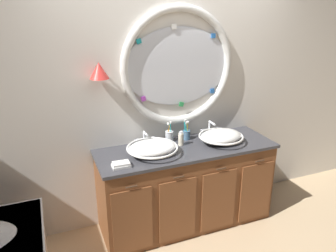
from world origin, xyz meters
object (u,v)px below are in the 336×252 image
sink_basin_left (152,148)px  soap_dispenser (181,139)px  folded_hand_towel (121,165)px  toothbrush_holder_right (187,134)px  toothbrush_holder_left (169,136)px  sink_basin_right (221,136)px

sink_basin_left → soap_dispenser: 0.34m
sink_basin_left → folded_hand_towel: 0.36m
toothbrush_holder_right → toothbrush_holder_left: bearing=174.6°
sink_basin_left → folded_hand_towel: bearing=-157.2°
soap_dispenser → sink_basin_left: bearing=-164.1°
soap_dispenser → toothbrush_holder_left: bearing=117.3°
sink_basin_left → toothbrush_holder_right: (0.44, 0.21, -0.01)m
sink_basin_left → soap_dispenser: soap_dispenser is taller
toothbrush_holder_left → sink_basin_right: bearing=-26.2°
sink_basin_left → folded_hand_towel: (-0.33, -0.14, -0.04)m
toothbrush_holder_left → toothbrush_holder_right: 0.18m
sink_basin_right → soap_dispenser: size_ratio=2.90×
sink_basin_right → toothbrush_holder_right: toothbrush_holder_right is taller
sink_basin_right → toothbrush_holder_left: bearing=153.8°
toothbrush_holder_right → soap_dispenser: bearing=-134.6°
sink_basin_right → folded_hand_towel: size_ratio=2.89×
sink_basin_left → toothbrush_holder_right: 0.49m
toothbrush_holder_left → toothbrush_holder_right: size_ratio=1.01×
sink_basin_left → folded_hand_towel: sink_basin_left is taller
soap_dispenser → sink_basin_right: bearing=-13.4°
toothbrush_holder_right → soap_dispenser: 0.16m
toothbrush_holder_left → folded_hand_towel: size_ratio=1.39×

